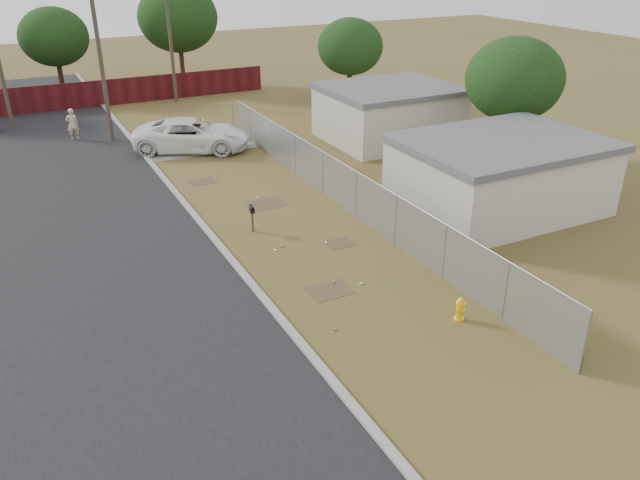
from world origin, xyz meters
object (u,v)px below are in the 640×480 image
mailbox (252,211)px  pedestrian (72,124)px  pickup_truck (192,135)px  fire_hydrant (460,309)px

mailbox → pedestrian: pedestrian is taller
pickup_truck → pedestrian: bearing=73.1°
fire_hydrant → pickup_truck: size_ratio=0.13×
mailbox → pickup_truck: bearing=85.1°
pickup_truck → pedestrian: pedestrian is taller
fire_hydrant → mailbox: mailbox is taller
mailbox → pedestrian: (-4.57, 16.74, 0.05)m
mailbox → pickup_truck: (0.99, 11.54, 0.00)m
fire_hydrant → mailbox: size_ratio=0.72×
mailbox → pedestrian: 17.36m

